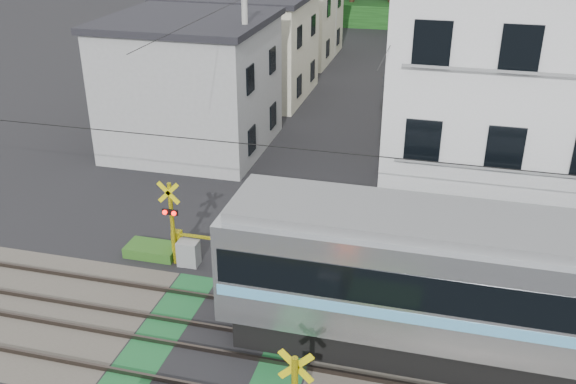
# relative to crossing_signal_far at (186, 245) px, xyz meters

# --- Properties ---
(ground) EXTENTS (120.00, 120.00, 0.00)m
(ground) POSITION_rel_crossing_signal_far_xyz_m (2.59, -3.65, -0.71)
(ground) COLOR black
(track_bed) EXTENTS (120.00, 120.00, 0.14)m
(track_bed) POSITION_rel_crossing_signal_far_xyz_m (2.59, -3.65, -0.67)
(track_bed) COLOR #47423A
(track_bed) RESTS_ON ground
(crossing_signal_far) EXTENTS (4.74, 0.65, 3.09)m
(crossing_signal_far) POSITION_rel_crossing_signal_far_xyz_m (0.00, 0.00, 0.00)
(crossing_signal_far) COLOR yellow
(crossing_signal_far) RESTS_ON ground
(apartment_block) EXTENTS (10.20, 8.36, 9.30)m
(apartment_block) POSITION_rel_crossing_signal_far_xyz_m (11.09, 5.84, 3.94)
(apartment_block) COLOR silver
(apartment_block) RESTS_ON ground
(houses_row) EXTENTS (22.07, 31.35, 6.80)m
(houses_row) POSITION_rel_crossing_signal_far_xyz_m (2.84, 22.27, 2.53)
(houses_row) COLOR #9A9D9F
(houses_row) RESTS_ON ground
(catenary) EXTENTS (60.00, 5.04, 7.00)m
(catenary) POSITION_rel_crossing_signal_far_xyz_m (8.59, -3.62, 2.98)
(catenary) COLOR #2D2D33
(catenary) RESTS_ON ground
(utility_poles) EXTENTS (7.90, 42.00, 8.00)m
(utility_poles) POSITION_rel_crossing_signal_far_xyz_m (1.53, 19.35, 3.37)
(utility_poles) COLOR #A5A5A0
(utility_poles) RESTS_ON ground
(pedestrian) EXTENTS (0.67, 0.51, 1.64)m
(pedestrian) POSITION_rel_crossing_signal_far_xyz_m (4.25, 21.42, 0.11)
(pedestrian) COLOR black
(pedestrian) RESTS_ON ground
(weed_patches) EXTENTS (10.25, 8.80, 0.40)m
(weed_patches) POSITION_rel_crossing_signal_far_xyz_m (4.34, -3.74, -0.53)
(weed_patches) COLOR #2D5E1E
(weed_patches) RESTS_ON ground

